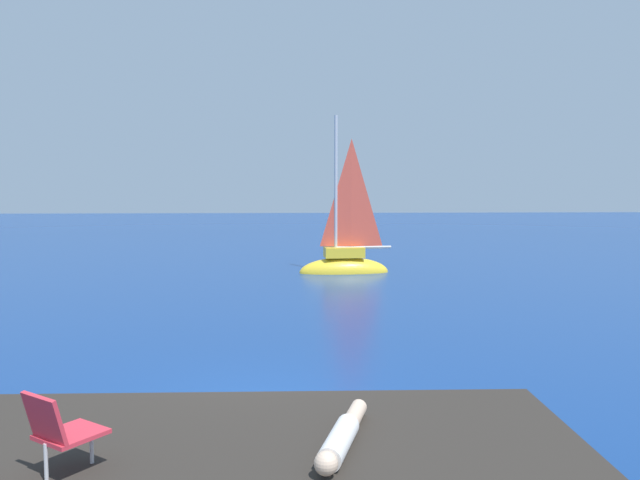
% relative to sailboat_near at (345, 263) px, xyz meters
% --- Properties ---
extents(ground_plane, '(160.00, 160.00, 0.00)m').
position_rel_sailboat_near_xyz_m(ground_plane, '(-2.99, -16.22, -0.39)').
color(ground_plane, navy).
extents(boulder_seaward, '(1.01, 1.16, 0.67)m').
position_rel_sailboat_near_xyz_m(boulder_seaward, '(-4.98, -18.28, -0.39)').
color(boulder_seaward, '#322724').
rests_on(boulder_seaward, ground).
extents(boulder_inland, '(1.16, 1.30, 0.79)m').
position_rel_sailboat_near_xyz_m(boulder_inland, '(-2.34, -18.43, -0.39)').
color(boulder_inland, '#29291E').
rests_on(boulder_inland, ground).
extents(sailboat_near, '(3.94, 1.53, 7.23)m').
position_rel_sailboat_near_xyz_m(sailboat_near, '(0.00, 0.00, 0.00)').
color(sailboat_near, yellow).
rests_on(sailboat_near, ground).
extents(person_sunbather, '(0.68, 1.71, 0.25)m').
position_rel_sailboat_near_xyz_m(person_sunbather, '(-1.95, -20.28, 0.70)').
color(person_sunbather, white).
rests_on(person_sunbather, shore_ledge).
extents(beach_chair, '(0.74, 0.76, 0.80)m').
position_rel_sailboat_near_xyz_m(beach_chair, '(-4.53, -20.75, 1.03)').
color(beach_chair, '#E03342').
rests_on(beach_chair, shore_ledge).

